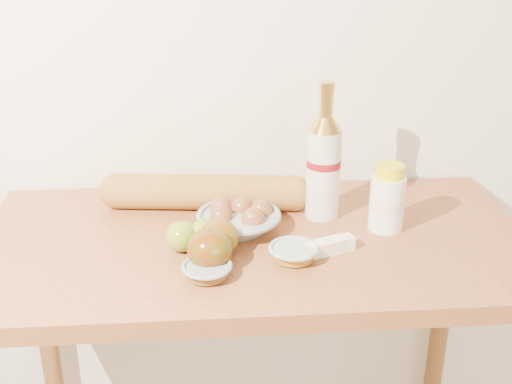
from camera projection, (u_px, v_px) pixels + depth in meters
back_wall at (245, 25)px, 1.53m from camera, size 3.50×0.02×2.60m
table at (255, 286)px, 1.44m from camera, size 1.20×0.60×0.90m
bourbon_bottle at (324, 164)px, 1.44m from camera, size 0.10×0.10×0.32m
cream_bottle at (387, 199)px, 1.40m from camera, size 0.09×0.09×0.15m
egg_bowl at (239, 219)px, 1.41m from camera, size 0.23×0.23×0.07m
baguette at (205, 192)px, 1.51m from camera, size 0.51×0.14×0.08m
apple_yellowgreen at (182, 236)px, 1.32m from camera, size 0.08×0.08×0.07m
apple_redgreen_front at (210, 249)px, 1.25m from camera, size 0.11×0.11×0.08m
apple_redgreen_right at (219, 238)px, 1.31m from camera, size 0.09×0.09×0.08m
sugar_bowl at (207, 270)px, 1.23m from camera, size 0.13×0.13×0.03m
syrup_bowl at (294, 252)px, 1.30m from camera, size 0.12×0.12×0.03m
butter_stick at (330, 246)px, 1.32m from camera, size 0.11×0.06×0.03m
apple_extra at (206, 234)px, 1.33m from camera, size 0.08×0.08×0.07m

